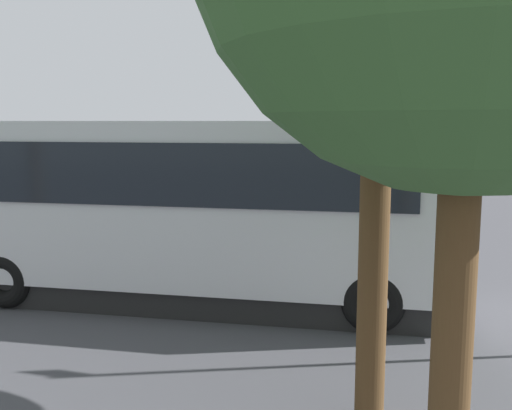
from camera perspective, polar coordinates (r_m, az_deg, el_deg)
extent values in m
plane|color=#424247|center=(15.34, 3.90, -4.03)|extent=(80.00, 80.00, 0.00)
cube|color=silver|center=(10.50, -5.85, 0.52)|extent=(9.17, 3.20, 2.80)
cube|color=black|center=(11.66, -4.05, 4.07)|extent=(7.54, 0.64, 1.01)
cube|color=black|center=(9.24, -8.22, 2.93)|extent=(7.54, 0.64, 1.01)
cube|color=#198C3F|center=(11.78, -4.00, -1.37)|extent=(7.90, 0.65, 0.28)
cube|color=black|center=(10.84, -5.72, -8.03)|extent=(8.44, 2.95, 0.45)
torus|color=black|center=(13.00, -17.69, -4.39)|extent=(1.02, 0.40, 1.00)
torus|color=black|center=(11.13, -23.34, -6.76)|extent=(1.02, 0.40, 1.00)
torus|color=black|center=(11.41, 11.39, -5.89)|extent=(1.02, 0.40, 1.00)
torus|color=black|center=(9.23, 11.38, -9.27)|extent=(1.02, 0.40, 1.00)
cylinder|color=black|center=(13.05, 3.53, -4.04)|extent=(0.12, 0.12, 0.79)
cube|color=black|center=(13.19, 3.55, -5.84)|extent=(0.11, 0.26, 0.10)
cylinder|color=black|center=(13.03, 4.23, -4.08)|extent=(0.12, 0.12, 0.79)
cube|color=black|center=(13.16, 4.24, -5.87)|extent=(0.11, 0.26, 0.10)
cube|color=black|center=(12.91, 3.91, -0.93)|extent=(0.39, 0.29, 0.66)
cylinder|color=black|center=(12.95, 2.87, -0.81)|extent=(0.09, 0.09, 0.62)
sphere|color=tan|center=(13.00, 2.86, -2.17)|extent=(0.09, 0.09, 0.09)
cylinder|color=black|center=(12.86, 4.96, -0.90)|extent=(0.09, 0.09, 0.62)
sphere|color=tan|center=(12.91, 4.94, -2.26)|extent=(0.09, 0.09, 0.09)
sphere|color=tan|center=(12.84, 3.93, 1.13)|extent=(0.24, 0.24, 0.24)
cylinder|color=black|center=(13.38, -0.53, -3.88)|extent=(0.13, 0.13, 0.73)
cube|color=black|center=(13.51, -0.50, -5.49)|extent=(0.12, 0.27, 0.10)
cylinder|color=black|center=(13.35, 0.14, -3.91)|extent=(0.13, 0.13, 0.73)
cube|color=black|center=(13.48, 0.17, -5.52)|extent=(0.12, 0.27, 0.10)
cube|color=black|center=(13.24, -0.20, -1.07)|extent=(0.40, 0.31, 0.61)
cylinder|color=black|center=(13.29, -1.21, -0.97)|extent=(0.10, 0.10, 0.58)
sphere|color=tan|center=(13.34, -1.21, -2.20)|extent=(0.10, 0.10, 0.09)
cylinder|color=black|center=(13.19, 0.83, -1.04)|extent=(0.10, 0.10, 0.58)
sphere|color=tan|center=(13.24, 0.82, -2.27)|extent=(0.10, 0.10, 0.09)
sphere|color=tan|center=(13.18, -0.20, 0.79)|extent=(0.24, 0.24, 0.22)
cylinder|color=#473823|center=(13.72, -4.74, -3.41)|extent=(0.14, 0.14, 0.80)
cube|color=black|center=(13.85, -4.68, -5.17)|extent=(0.14, 0.27, 0.10)
cylinder|color=#473823|center=(13.69, -4.08, -3.43)|extent=(0.14, 0.14, 0.80)
cube|color=black|center=(13.82, -4.03, -5.19)|extent=(0.14, 0.27, 0.10)
cube|color=#D8F233|center=(13.57, -4.45, -0.38)|extent=(0.42, 0.33, 0.67)
cube|color=silver|center=(13.57, -4.45, -0.38)|extent=(0.43, 0.35, 0.06)
cylinder|color=#D8F233|center=(13.62, -5.44, -0.29)|extent=(0.10, 0.10, 0.64)
sphere|color=tan|center=(13.67, -5.42, -1.61)|extent=(0.10, 0.10, 0.09)
cylinder|color=#D8F233|center=(13.53, -3.45, -0.33)|extent=(0.10, 0.10, 0.64)
sphere|color=tan|center=(13.58, -3.44, -1.65)|extent=(0.10, 0.10, 0.09)
sphere|color=tan|center=(13.51, -4.47, 1.61)|extent=(0.28, 0.28, 0.24)
cylinder|color=#473823|center=(14.31, -7.63, -3.15)|extent=(0.12, 0.12, 0.73)
cube|color=black|center=(14.43, -7.53, -4.67)|extent=(0.10, 0.26, 0.10)
cylinder|color=#473823|center=(14.25, -7.03, -3.19)|extent=(0.12, 0.12, 0.73)
cube|color=black|center=(14.37, -6.94, -4.71)|extent=(0.10, 0.26, 0.10)
cube|color=maroon|center=(14.16, -7.38, -0.51)|extent=(0.38, 0.28, 0.61)
cylinder|color=maroon|center=(14.26, -8.27, -0.41)|extent=(0.09, 0.09, 0.58)
sphere|color=tan|center=(14.30, -8.24, -1.56)|extent=(0.09, 0.09, 0.09)
cylinder|color=maroon|center=(14.07, -6.48, -0.49)|extent=(0.09, 0.09, 0.58)
sphere|color=tan|center=(14.12, -6.46, -1.65)|extent=(0.09, 0.09, 0.09)
sphere|color=tan|center=(14.11, -7.41, 1.23)|extent=(0.22, 0.22, 0.22)
torus|color=black|center=(12.36, 8.16, -5.67)|extent=(0.61, 0.24, 0.60)
cylinder|color=silver|center=(12.36, 8.16, -5.67)|extent=(0.14, 0.12, 0.12)
torus|color=black|center=(12.54, 14.82, -5.67)|extent=(0.61, 0.24, 0.60)
cylinder|color=silver|center=(12.54, 14.82, -5.67)|extent=(0.14, 0.14, 0.12)
cylinder|color=silver|center=(12.29, 8.43, -4.08)|extent=(0.32, 0.12, 0.67)
cube|color=#198C33|center=(12.35, 11.22, -4.19)|extent=(0.88, 0.44, 0.36)
cube|color=black|center=(12.40, 13.43, -3.97)|extent=(0.55, 0.32, 0.20)
cylinder|color=silver|center=(12.30, 12.95, -5.29)|extent=(0.46, 0.16, 0.08)
cylinder|color=black|center=(12.23, 8.69, -2.71)|extent=(0.15, 0.58, 0.04)
torus|color=black|center=(14.35, -15.32, -3.94)|extent=(0.60, 0.15, 0.60)
cylinder|color=silver|center=(14.35, -15.32, -3.94)|extent=(0.12, 0.10, 0.12)
torus|color=black|center=(13.72, -10.00, -4.33)|extent=(0.60, 0.15, 0.60)
cylinder|color=silver|center=(13.72, -10.00, -4.33)|extent=(0.12, 0.12, 0.12)
cylinder|color=silver|center=(14.26, -15.20, -2.58)|extent=(0.32, 0.07, 0.67)
cube|color=#0C19B2|center=(13.99, -13.03, -2.79)|extent=(0.85, 0.31, 0.36)
cube|color=black|center=(13.77, -11.25, -2.70)|extent=(0.53, 0.24, 0.20)
cylinder|color=silver|center=(13.75, -11.91, -3.84)|extent=(0.45, 0.10, 0.08)
cylinder|color=black|center=(14.19, -15.07, -1.40)|extent=(0.06, 0.58, 0.04)
torus|color=black|center=(17.40, 1.38, -1.55)|extent=(0.60, 0.14, 0.60)
cylinder|color=silver|center=(17.40, 1.38, -1.55)|extent=(0.12, 0.10, 0.12)
torus|color=black|center=(17.64, -2.30, 1.35)|extent=(0.84, 0.15, 0.84)
cylinder|color=silver|center=(17.64, -2.30, 1.35)|extent=(0.12, 0.12, 0.12)
cylinder|color=silver|center=(17.31, 1.91, -0.55)|extent=(0.62, 0.07, 0.42)
cube|color=#198C33|center=(17.40, 0.32, 0.61)|extent=(0.90, 0.30, 0.78)
cube|color=black|center=(17.47, -0.81, 1.69)|extent=(0.54, 0.23, 0.47)
cylinder|color=silver|center=(17.65, -0.85, 0.85)|extent=(0.41, 0.09, 0.33)
cylinder|color=black|center=(17.24, 2.34, 0.33)|extent=(0.05, 0.58, 0.04)
cube|color=black|center=(17.33, 0.66, 1.51)|extent=(0.54, 0.35, 0.56)
sphere|color=black|center=(17.23, 2.05, 1.16)|extent=(0.27, 0.27, 0.26)
cylinder|color=black|center=(17.12, 1.25, 0.85)|extent=(0.45, 0.10, 0.09)
cylinder|color=black|center=(17.28, -0.55, 0.95)|extent=(0.32, 0.11, 0.38)
cylinder|color=black|center=(17.46, 1.57, 1.00)|extent=(0.45, 0.10, 0.09)
cylinder|color=black|center=(17.62, -0.19, 1.10)|extent=(0.32, 0.11, 0.38)
cube|color=orange|center=(15.81, 6.19, -3.64)|extent=(0.34, 0.34, 0.03)
cone|color=orange|center=(15.75, 6.21, -2.52)|extent=(0.26, 0.26, 0.60)
cylinder|color=white|center=(15.75, 6.21, -2.63)|extent=(0.19, 0.19, 0.07)
cylinder|color=#51381E|center=(4.86, 18.71, -11.30)|extent=(0.32, 0.32, 3.32)
cylinder|color=#51381E|center=(6.35, 11.38, -6.23)|extent=(0.32, 0.32, 3.36)
sphere|color=#317E1F|center=(6.27, 12.13, 18.87)|extent=(3.05, 3.05, 3.05)
cube|color=white|center=(16.87, 18.74, -3.32)|extent=(0.29, 3.90, 0.01)
cube|color=white|center=(16.95, 9.13, -2.94)|extent=(0.28, 3.58, 0.01)
cube|color=white|center=(17.49, -0.13, -2.48)|extent=(0.35, 4.98, 0.01)
cube|color=white|center=(18.46, -8.62, -2.01)|extent=(0.32, 4.34, 0.01)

